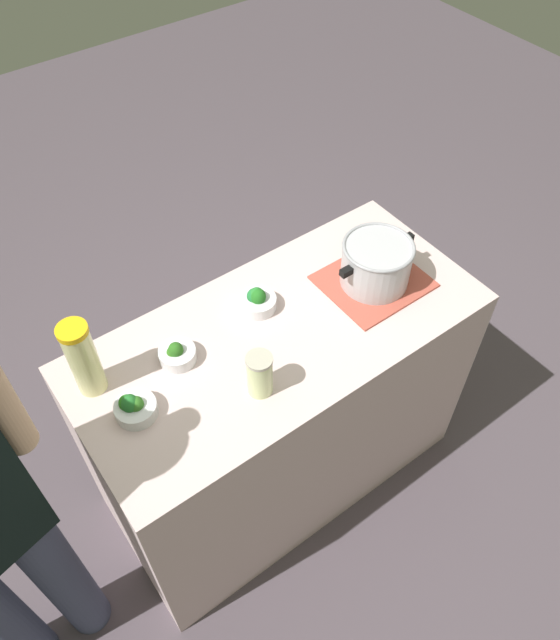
% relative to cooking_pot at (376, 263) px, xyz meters
% --- Properties ---
extents(ground_plane, '(8.00, 8.00, 0.00)m').
position_rel_cooking_pot_xyz_m(ground_plane, '(0.38, -0.02, -1.01)').
color(ground_plane, '#51464E').
extents(counter_slab, '(1.34, 0.62, 0.92)m').
position_rel_cooking_pot_xyz_m(counter_slab, '(0.38, -0.02, -0.55)').
color(counter_slab, beige).
rests_on(counter_slab, ground_plane).
extents(dish_cloth, '(0.33, 0.29, 0.01)m').
position_rel_cooking_pot_xyz_m(dish_cloth, '(-0.00, 0.00, -0.09)').
color(dish_cloth, '#B85041').
rests_on(dish_cloth, counter_slab).
extents(cooking_pot, '(0.30, 0.23, 0.16)m').
position_rel_cooking_pot_xyz_m(cooking_pot, '(0.00, 0.00, 0.00)').
color(cooking_pot, '#B7B7BC').
rests_on(cooking_pot, dish_cloth).
extents(lemonade_pitcher, '(0.09, 0.09, 0.26)m').
position_rel_cooking_pot_xyz_m(lemonade_pitcher, '(0.94, -0.17, 0.04)').
color(lemonade_pitcher, '#ECED9A').
rests_on(lemonade_pitcher, counter_slab).
extents(mason_jar, '(0.08, 0.08, 0.15)m').
position_rel_cooking_pot_xyz_m(mason_jar, '(0.56, 0.13, -0.02)').
color(mason_jar, beige).
rests_on(mason_jar, counter_slab).
extents(broccoli_bowl_front, '(0.11, 0.11, 0.08)m').
position_rel_cooking_pot_xyz_m(broccoli_bowl_front, '(0.69, -0.11, -0.06)').
color(broccoli_bowl_front, silver).
rests_on(broccoli_bowl_front, counter_slab).
extents(broccoli_bowl_center, '(0.12, 0.12, 0.08)m').
position_rel_cooking_pot_xyz_m(broccoli_bowl_center, '(0.38, -0.14, -0.06)').
color(broccoli_bowl_center, silver).
rests_on(broccoli_bowl_center, counter_slab).
extents(broccoli_bowl_back, '(0.12, 0.12, 0.08)m').
position_rel_cooking_pot_xyz_m(broccoli_bowl_back, '(0.89, -0.01, -0.06)').
color(broccoli_bowl_back, silver).
rests_on(broccoli_bowl_back, counter_slab).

